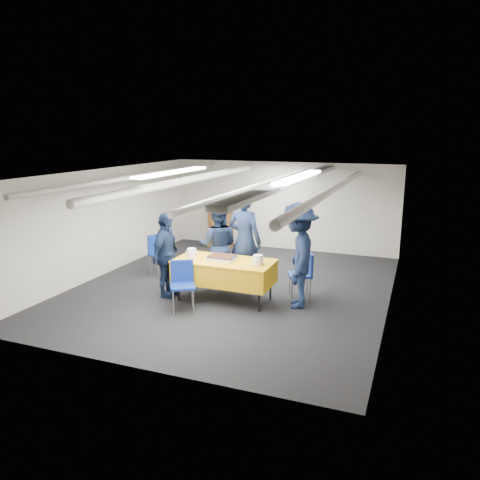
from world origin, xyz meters
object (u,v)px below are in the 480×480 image
sheet_cake (222,258)px  sailor_d (298,256)px  podium (220,225)px  serving_table (224,271)px  sailor_c (166,255)px  sailor_b (218,246)px  chair_right (305,270)px  sailor_a (245,241)px  chair_near (182,280)px  chair_left (159,250)px

sheet_cake → sailor_d: bearing=7.6°
podium → sailor_d: 4.69m
serving_table → podium: size_ratio=1.46×
sheet_cake → sailor_c: bearing=-168.9°
sailor_b → sailor_c: 1.15m
chair_right → sailor_c: 2.62m
sailor_b → sailor_a: bearing=164.8°
chair_near → chair_left: size_ratio=1.00×
podium → chair_left: 2.76m
sailor_c → sailor_a: bearing=-58.3°
chair_left → sailor_a: size_ratio=0.44×
sailor_c → sailor_d: size_ratio=0.86×
chair_right → chair_left: (-3.34, 0.33, 0.00)m
serving_table → sailor_d: (1.33, 0.19, 0.38)m
chair_right → sailor_a: size_ratio=0.44×
serving_table → sailor_c: bearing=-169.8°
chair_left → sailor_b: (1.54, -0.26, 0.30)m
chair_near → sailor_a: size_ratio=0.44×
sailor_a → podium: bearing=-46.2°
chair_near → sailor_b: 1.45m
chair_near → chair_left: same height
sailor_b → sailor_d: sailor_d is taller
sailor_b → sailor_d: bearing=148.4°
sheet_cake → chair_left: (-1.95, 1.00, -0.28)m
serving_table → sheet_cake: (-0.05, 0.01, 0.25)m
chair_near → sailor_b: (0.06, 1.42, 0.30)m
chair_near → sailor_c: sailor_c is taller
serving_table → sailor_b: 0.91m
chair_right → sailor_b: bearing=177.9°
sheet_cake → chair_right: size_ratio=0.58×
sheet_cake → chair_left: 2.21m
podium → sailor_b: size_ratio=0.75×
chair_near → serving_table: bearing=52.7°
serving_table → chair_left: size_ratio=2.10×
sailor_a → chair_right: bearing=-170.3°
serving_table → chair_right: chair_right is taller
podium → serving_table: bearing=-65.4°
podium → sailor_b: 3.27m
sheet_cake → podium: podium is taller
sheet_cake → sailor_c: size_ratio=0.31×
podium → sailor_a: size_ratio=0.63×
podium → chair_near: (1.20, -4.42, -0.08)m
sheet_cake → podium: size_ratio=0.40×
serving_table → sailor_d: 1.39m
serving_table → podium: (-1.72, 3.75, 0.05)m
sailor_d → serving_table: bearing=-96.5°
chair_near → sailor_a: (0.64, 1.41, 0.46)m
chair_near → chair_left: (-1.48, 1.68, 0.00)m
podium → chair_near: 4.59m
chair_left → sailor_a: 2.19m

